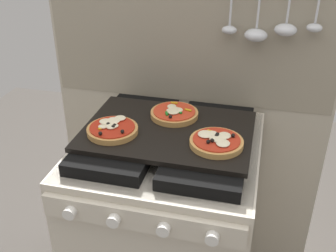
{
  "coord_description": "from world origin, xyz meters",
  "views": [
    {
      "loc": [
        0.28,
        -1.11,
        1.56
      ],
      "look_at": [
        0.0,
        0.0,
        0.93
      ],
      "focal_mm": 43.41,
      "sensor_mm": 36.0,
      "label": 1
    }
  ],
  "objects_px": {
    "baking_tray": "(168,131)",
    "pizza_center": "(174,113)",
    "pizza_left": "(112,129)",
    "pizza_right": "(216,141)",
    "stove": "(168,236)"
  },
  "relations": [
    {
      "from": "baking_tray",
      "to": "pizza_center",
      "type": "distance_m",
      "value": 0.09
    },
    {
      "from": "pizza_left",
      "to": "pizza_right",
      "type": "xyz_separation_m",
      "value": [
        0.33,
        0.0,
        0.0
      ]
    },
    {
      "from": "baking_tray",
      "to": "pizza_center",
      "type": "relative_size",
      "value": 3.33
    },
    {
      "from": "pizza_center",
      "to": "baking_tray",
      "type": "bearing_deg",
      "value": -89.34
    },
    {
      "from": "baking_tray",
      "to": "pizza_left",
      "type": "distance_m",
      "value": 0.18
    },
    {
      "from": "stove",
      "to": "pizza_right",
      "type": "relative_size",
      "value": 5.55
    },
    {
      "from": "baking_tray",
      "to": "pizza_left",
      "type": "height_order",
      "value": "pizza_left"
    },
    {
      "from": "stove",
      "to": "pizza_right",
      "type": "height_order",
      "value": "pizza_right"
    },
    {
      "from": "baking_tray",
      "to": "pizza_right",
      "type": "relative_size",
      "value": 3.33
    },
    {
      "from": "baking_tray",
      "to": "pizza_right",
      "type": "xyz_separation_m",
      "value": [
        0.17,
        -0.06,
        0.02
      ]
    },
    {
      "from": "baking_tray",
      "to": "pizza_center",
      "type": "height_order",
      "value": "pizza_center"
    },
    {
      "from": "stove",
      "to": "baking_tray",
      "type": "relative_size",
      "value": 1.67
    },
    {
      "from": "stove",
      "to": "pizza_right",
      "type": "bearing_deg",
      "value": -20.23
    },
    {
      "from": "pizza_right",
      "to": "pizza_center",
      "type": "relative_size",
      "value": 1.0
    },
    {
      "from": "baking_tray",
      "to": "pizza_left",
      "type": "relative_size",
      "value": 3.33
    }
  ]
}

